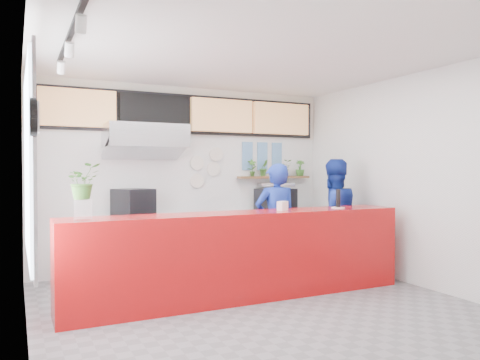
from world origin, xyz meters
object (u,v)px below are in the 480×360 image
object	(u,v)px
panini_oven	(133,203)
staff_right	(333,217)
staff_center	(276,223)
pepper_mill	(338,198)
espresso_machine	(276,200)
service_counter	(243,256)

from	to	relation	value
panini_oven	staff_right	world-z (taller)	staff_right
staff_center	panini_oven	bearing A→B (deg)	-26.32
pepper_mill	espresso_machine	bearing A→B (deg)	88.16
espresso_machine	staff_right	xyz separation A→B (m)	(0.37, -1.15, -0.20)
panini_oven	espresso_machine	bearing A→B (deg)	-22.92
panini_oven	staff_right	size ratio (longest dim) A/B	0.27
espresso_machine	staff_center	bearing A→B (deg)	-129.22
panini_oven	staff_center	bearing A→B (deg)	-56.63
pepper_mill	service_counter	bearing A→B (deg)	178.63
pepper_mill	panini_oven	bearing A→B (deg)	143.00
service_counter	staff_center	bearing A→B (deg)	36.01
staff_center	pepper_mill	xyz separation A→B (m)	(0.63, -0.63, 0.38)
staff_center	pepper_mill	world-z (taller)	staff_center
service_counter	pepper_mill	size ratio (longest dim) A/B	18.04
panini_oven	staff_center	world-z (taller)	staff_center
service_counter	pepper_mill	distance (m)	1.61
espresso_machine	pepper_mill	xyz separation A→B (m)	(-0.06, -1.83, 0.14)
service_counter	espresso_machine	world-z (taller)	espresso_machine
service_counter	staff_right	distance (m)	2.02
panini_oven	staff_center	xyz separation A→B (m)	(1.80, -1.20, -0.26)
staff_right	service_counter	bearing A→B (deg)	24.96
service_counter	pepper_mill	bearing A→B (deg)	-1.37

